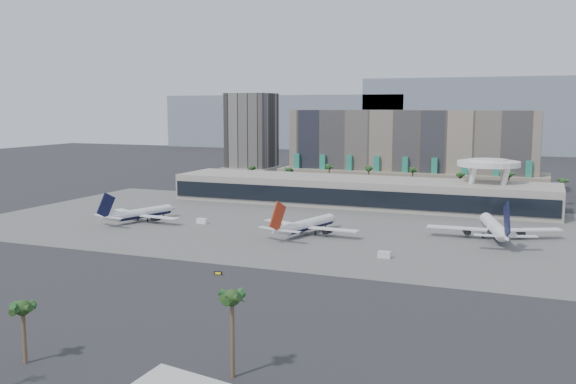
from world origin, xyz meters
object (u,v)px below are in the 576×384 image
at_px(airliner_left, 141,213).
at_px(airliner_right, 494,227).
at_px(taxiway_sign, 218,273).
at_px(airliner_centre, 307,225).
at_px(service_vehicle_b, 385,255).
at_px(service_vehicle_a, 202,221).

xyz_separation_m(airliner_left, airliner_right, (128.76, 16.92, 0.71)).
distance_m(airliner_right, taxiway_sign, 98.91).
height_order(airliner_right, taxiway_sign, airliner_right).
xyz_separation_m(airliner_centre, service_vehicle_b, (33.15, -23.87, -2.51)).
xyz_separation_m(service_vehicle_a, taxiway_sign, (40.76, -63.33, -0.54)).
bearing_deg(service_vehicle_b, service_vehicle_a, 162.42).
bearing_deg(airliner_right, airliner_centre, -179.25).
xyz_separation_m(airliner_centre, airliner_right, (60.83, 16.38, 0.51)).
relative_size(airliner_centre, service_vehicle_a, 9.52).
height_order(airliner_centre, service_vehicle_b, airliner_centre).
distance_m(airliner_left, airliner_right, 129.87).
distance_m(service_vehicle_a, taxiway_sign, 75.32).
relative_size(airliner_centre, airliner_right, 0.87).
relative_size(airliner_left, airliner_right, 0.81).
bearing_deg(service_vehicle_b, taxiway_sign, -133.32).
relative_size(airliner_left, service_vehicle_a, 8.88).
bearing_deg(taxiway_sign, airliner_centre, 75.81).
bearing_deg(airliner_right, airliner_left, 173.16).
xyz_separation_m(airliner_centre, service_vehicle_a, (-43.83, 4.30, -2.47)).
distance_m(airliner_centre, airliner_right, 63.00).
xyz_separation_m(airliner_left, service_vehicle_b, (101.07, -23.33, -2.31)).
bearing_deg(taxiway_sign, service_vehicle_b, 32.94).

